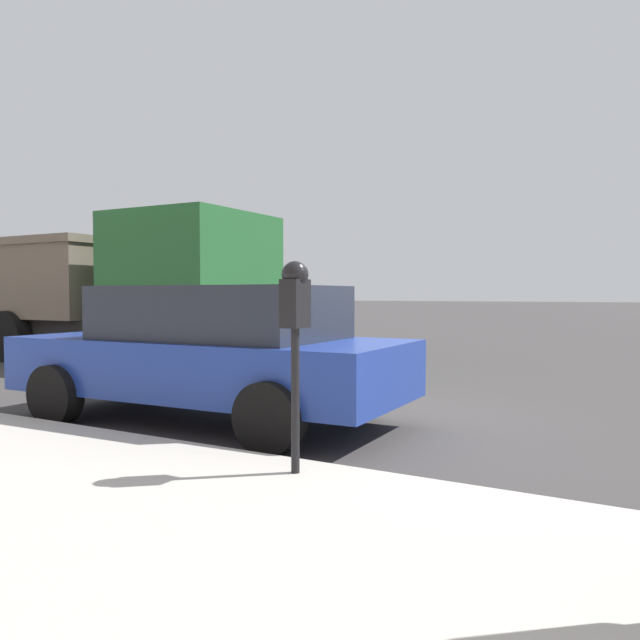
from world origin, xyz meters
The scene contains 4 objects.
ground_plane centered at (0.00, 0.00, 0.00)m, with size 220.00×220.00×0.00m, color #3D3A3A.
parking_meter centered at (-2.54, -0.91, 1.26)m, with size 0.21×0.19×1.49m.
car_blue centered at (-1.00, 1.10, 0.77)m, with size 2.11×4.36×1.47m.
dump_truck centered at (2.96, 7.71, 1.56)m, with size 3.06×8.38×2.90m.
Camera 1 is at (-6.24, -3.20, 1.38)m, focal length 35.00 mm.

